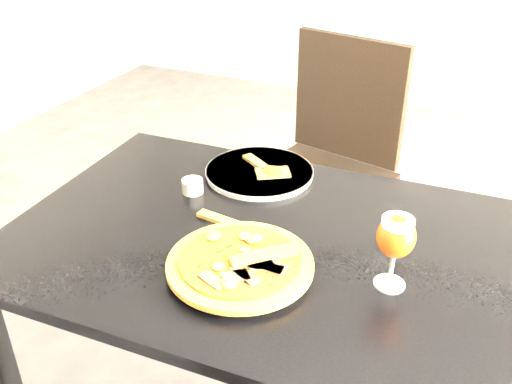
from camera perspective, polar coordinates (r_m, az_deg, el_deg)
The scene contains 9 objects.
dining_table at distance 1.37m, azimuth 1.10°, elevation -7.70°, with size 1.23×0.84×0.75m.
chair_far at distance 2.12m, azimuth 7.09°, elevation 2.77°, with size 0.54×0.54×0.98m.
plate_main at distance 1.22m, azimuth -1.05°, elevation -7.59°, with size 0.27×0.27×0.01m, color silver.
pizza at distance 1.20m, azimuth -1.55°, elevation -7.01°, with size 0.31×0.31×0.03m.
plate_second at distance 1.58m, azimuth 0.35°, elevation 1.98°, with size 0.30×0.30×0.02m, color silver.
crust_scraps at distance 1.57m, azimuth 1.14°, elevation 2.31°, with size 0.17×0.13×0.01m.
loose_crust at distance 1.38m, azimuth -3.68°, elevation -2.74°, with size 0.12×0.03×0.01m, color #A06E26.
sauce_cup at distance 1.50m, azimuth -6.37°, elevation 0.66°, with size 0.06×0.06×0.04m.
beer_glass at distance 1.15m, azimuth 13.82°, elevation -4.41°, with size 0.08×0.08×0.16m.
Camera 1 is at (0.39, -1.00, 1.50)m, focal length 40.00 mm.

